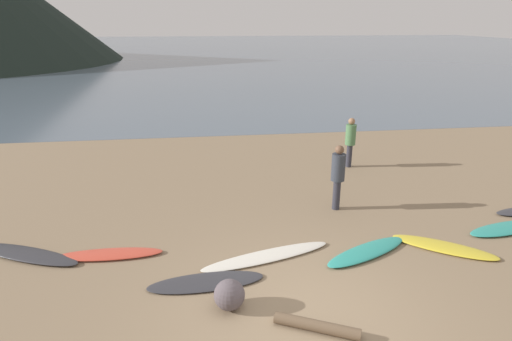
# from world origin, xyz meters

# --- Properties ---
(ground_plane) EXTENTS (120.00, 120.00, 0.20)m
(ground_plane) POSITION_xyz_m (0.00, 10.00, -0.10)
(ground_plane) COLOR #8C7559
(ground_plane) RESTS_ON ground
(ocean_water) EXTENTS (140.00, 100.00, 0.01)m
(ocean_water) POSITION_xyz_m (0.00, 61.12, 0.00)
(ocean_water) COLOR slate
(ocean_water) RESTS_ON ground
(surfboard_1) EXTENTS (2.39, 1.47, 0.10)m
(surfboard_1) POSITION_xyz_m (-4.96, 2.54, 0.05)
(surfboard_1) COLOR #333338
(surfboard_1) RESTS_ON ground
(surfboard_2) EXTENTS (2.07, 0.50, 0.09)m
(surfboard_2) POSITION_xyz_m (-3.35, 2.33, 0.04)
(surfboard_2) COLOR #D84C38
(surfboard_2) RESTS_ON ground
(surfboard_3) EXTENTS (2.09, 0.73, 0.06)m
(surfboard_3) POSITION_xyz_m (-1.49, 1.16, 0.03)
(surfboard_3) COLOR #333338
(surfboard_3) RESTS_ON ground
(surfboard_4) EXTENTS (2.70, 1.17, 0.07)m
(surfboard_4) POSITION_xyz_m (-0.30, 1.87, 0.04)
(surfboard_4) COLOR silver
(surfboard_4) RESTS_ON ground
(surfboard_5) EXTENTS (2.06, 1.34, 0.10)m
(surfboard_5) POSITION_xyz_m (1.70, 1.76, 0.05)
(surfboard_5) COLOR teal
(surfboard_5) RESTS_ON ground
(surfboard_6) EXTENTS (1.96, 1.60, 0.08)m
(surfboard_6) POSITION_xyz_m (3.31, 1.74, 0.04)
(surfboard_6) COLOR yellow
(surfboard_6) RESTS_ON ground
(surfboard_7) EXTENTS (2.08, 0.91, 0.09)m
(surfboard_7) POSITION_xyz_m (5.15, 2.31, 0.04)
(surfboard_7) COLOR teal
(surfboard_7) RESTS_ON ground
(person_0) EXTENTS (0.31, 0.31, 1.56)m
(person_0) POSITION_xyz_m (3.09, 6.89, 0.92)
(person_0) COLOR #2D2D38
(person_0) RESTS_ON ground
(person_1) EXTENTS (0.33, 0.33, 1.62)m
(person_1) POSITION_xyz_m (1.73, 3.89, 0.95)
(person_1) COLOR #2D2D38
(person_1) RESTS_ON ground
(driftwood_log) EXTENTS (1.24, 0.72, 0.18)m
(driftwood_log) POSITION_xyz_m (0.12, -0.27, 0.09)
(driftwood_log) COLOR brown
(driftwood_log) RESTS_ON ground
(beach_rock_near) EXTENTS (0.50, 0.50, 0.50)m
(beach_rock_near) POSITION_xyz_m (-1.12, 0.43, 0.25)
(beach_rock_near) COLOR #564C51
(beach_rock_near) RESTS_ON ground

